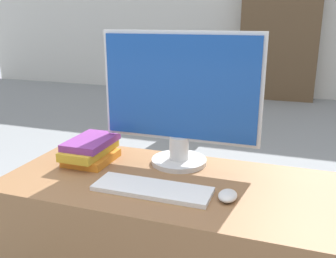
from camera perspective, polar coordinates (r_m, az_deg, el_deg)
name	(u,v)px	position (r m, az deg, el deg)	size (l,w,h in m)	color
wall_back	(280,14)	(6.81, 16.69, 16.50)	(12.00, 0.06, 2.80)	white
monitor	(180,98)	(1.48, 1.80, 4.81)	(0.65, 0.23, 0.53)	silver
keyboard	(152,189)	(1.32, -2.41, -9.10)	(0.42, 0.14, 0.02)	white
mouse	(228,196)	(1.27, 9.09, -10.00)	(0.06, 0.09, 0.03)	silver
book_stack	(91,150)	(1.60, -11.71, -3.12)	(0.17, 0.26, 0.10)	orange
far_chair	(200,89)	(4.57, 4.92, 6.09)	(0.44, 0.44, 0.93)	brown
bookshelf_far	(279,45)	(6.59, 16.50, 12.16)	(1.24, 0.32, 1.80)	brown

